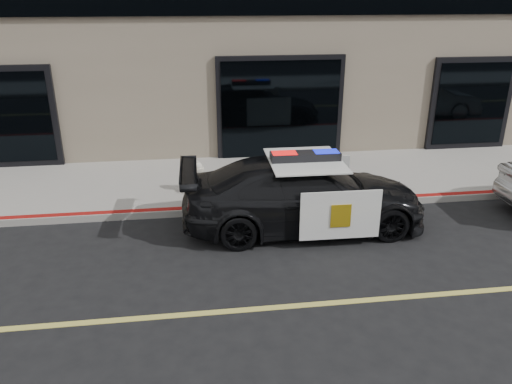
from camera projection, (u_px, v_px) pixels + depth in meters
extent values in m
plane|color=black|center=(421.00, 296.00, 7.79)|extent=(120.00, 120.00, 0.00)
cube|color=gray|center=(330.00, 177.00, 12.58)|extent=(60.00, 3.50, 0.15)
imported|color=black|center=(304.00, 194.00, 9.84)|extent=(2.10, 4.86, 1.39)
cube|color=white|center=(340.00, 215.00, 8.98)|extent=(1.49, 0.06, 0.93)
cube|color=white|center=(315.00, 177.00, 10.82)|extent=(1.49, 0.06, 0.93)
cube|color=white|center=(305.00, 160.00, 9.57)|extent=(1.42, 1.69, 0.02)
cube|color=gold|center=(341.00, 216.00, 8.95)|extent=(0.37, 0.02, 0.44)
cube|color=black|center=(305.00, 156.00, 9.54)|extent=(1.34, 0.37, 0.16)
cube|color=red|center=(284.00, 157.00, 9.49)|extent=(0.47, 0.31, 0.15)
cube|color=#0C19CC|center=(326.00, 155.00, 9.58)|extent=(0.47, 0.31, 0.15)
cylinder|color=silver|center=(199.00, 190.00, 11.44)|extent=(0.33, 0.33, 0.07)
cylinder|color=silver|center=(198.00, 179.00, 11.35)|extent=(0.24, 0.24, 0.46)
cylinder|color=silver|center=(198.00, 169.00, 11.25)|extent=(0.28, 0.28, 0.05)
sphere|color=silver|center=(198.00, 167.00, 11.23)|extent=(0.21, 0.21, 0.21)
cylinder|color=silver|center=(197.00, 163.00, 11.20)|extent=(0.06, 0.06, 0.06)
cylinder|color=silver|center=(198.00, 174.00, 11.46)|extent=(0.12, 0.11, 0.12)
cylinder|color=silver|center=(198.00, 179.00, 11.18)|extent=(0.12, 0.11, 0.12)
cylinder|color=silver|center=(198.00, 182.00, 11.18)|extent=(0.16, 0.13, 0.16)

